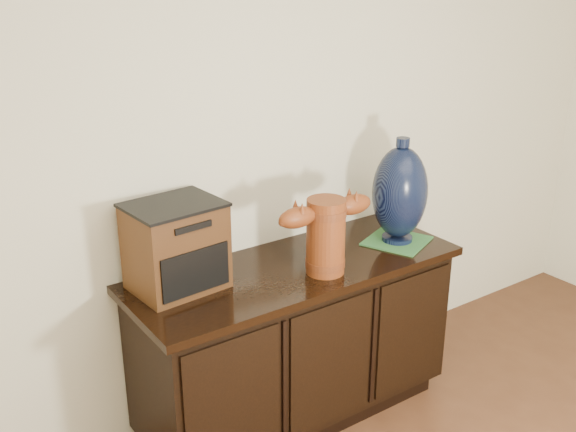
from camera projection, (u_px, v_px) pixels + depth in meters
sideboard at (295, 341)px, 2.99m from camera, size 1.46×0.56×0.75m
terracotta_vessel at (326, 232)px, 2.73m from camera, size 0.45×0.17×0.32m
tv_radio at (176, 246)px, 2.60m from camera, size 0.37×0.31×0.35m
green_mat at (397, 241)px, 3.10m from camera, size 0.34×0.34×0.01m
lamp_base at (400, 193)px, 3.01m from camera, size 0.33×0.33×0.48m
spray_can at (208, 247)px, 2.82m from camera, size 0.06×0.06×0.17m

